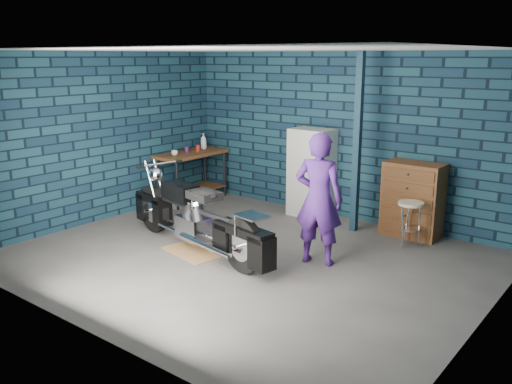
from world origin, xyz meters
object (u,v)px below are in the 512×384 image
(locker, at_px, (311,173))
(shop_stool, at_px, (410,224))
(motorcycle, at_px, (196,212))
(workbench, at_px, (192,176))
(person, at_px, (319,199))
(storage_bin, at_px, (174,199))
(tool_chest, at_px, (412,200))

(locker, height_order, shop_stool, locker)
(motorcycle, bearing_deg, workbench, 146.99)
(person, bearing_deg, storage_bin, -26.21)
(workbench, distance_m, shop_stool, 4.19)
(storage_bin, height_order, tool_chest, tool_chest)
(locker, height_order, tool_chest, locker)
(motorcycle, height_order, person, person)
(person, xyz_separation_m, shop_stool, (0.70, 1.33, -0.53))
(workbench, height_order, storage_bin, workbench)
(workbench, bearing_deg, shop_stool, 0.98)
(locker, xyz_separation_m, tool_chest, (1.76, 0.00, -0.18))
(storage_bin, xyz_separation_m, locker, (2.25, 1.02, 0.60))
(shop_stool, bearing_deg, storage_bin, -172.19)
(locker, bearing_deg, motorcycle, -97.27)
(tool_chest, bearing_deg, locker, 180.00)
(locker, bearing_deg, tool_chest, 0.00)
(motorcycle, xyz_separation_m, tool_chest, (2.07, 2.43, -0.00))
(workbench, height_order, motorcycle, motorcycle)
(motorcycle, relative_size, shop_stool, 3.91)
(storage_bin, bearing_deg, workbench, 92.29)
(tool_chest, bearing_deg, storage_bin, -165.70)
(locker, bearing_deg, storage_bin, -155.53)
(tool_chest, distance_m, shop_stool, 0.53)
(locker, xyz_separation_m, shop_stool, (1.92, -0.45, -0.41))
(workbench, relative_size, storage_bin, 3.19)
(workbench, distance_m, storage_bin, 0.59)
(workbench, relative_size, locker, 0.95)
(person, height_order, locker, person)
(motorcycle, distance_m, shop_stool, 2.99)
(person, height_order, tool_chest, person)
(locker, relative_size, shop_stool, 2.27)
(tool_chest, bearing_deg, motorcycle, -130.48)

